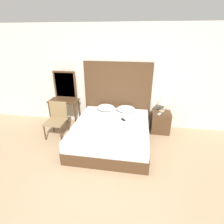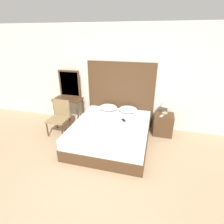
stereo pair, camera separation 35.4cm
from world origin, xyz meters
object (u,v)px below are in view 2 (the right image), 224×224
Objects in this scene: table_lamp at (166,102)px; phone_on_nightstand at (162,116)px; vanity_desk at (68,104)px; chair at (60,115)px; bed at (111,133)px; phone_on_bed at (124,120)px; nightstand at (163,124)px.

table_lamp is 0.36m from phone_on_nightstand.
vanity_desk is 0.93× the size of chair.
chair is (0.01, -0.51, -0.12)m from vanity_desk.
vanity_desk is at bearing -176.79° from table_lamp.
phone_on_bed is (0.25, 0.23, 0.27)m from bed.
table_lamp reaches higher than phone_on_nightstand.
nightstand is at bearing 1.38° from vanity_desk.
phone_on_bed is 0.19× the size of chair.
phone_on_nightstand is at bearing 10.28° from chair.
bed is 1.34m from phone_on_nightstand.
bed is 11.94× the size of phone_on_bed.
phone_on_nightstand is at bearing -0.93° from vanity_desk.
phone_on_nightstand is 2.59m from vanity_desk.
nightstand is at bearing 27.71° from phone_on_bed.
chair is at bearing -177.57° from phone_on_bed.
vanity_desk reaches higher than nightstand.
vanity_desk is (-1.70, 0.44, 0.08)m from phone_on_bed.
table_lamp reaches higher than bed.
table_lamp reaches higher than chair.
chair is (-2.58, -0.47, -0.08)m from phone_on_nightstand.
nightstand is 0.31m from phone_on_nightstand.
chair reaches higher than nightstand.
nightstand is 2.71m from chair.
vanity_desk reaches higher than bed.
phone_on_bed is at bearing -14.49° from vanity_desk.
chair is (-1.44, 0.16, 0.23)m from bed.
chair reaches higher than phone_on_nightstand.
phone_on_bed reaches higher than bed.
table_lamp is 2.67m from vanity_desk.
chair is (-2.65, -0.66, -0.39)m from table_lamp.
phone_on_nightstand reaches higher than bed.
table_lamp is at bearing 34.10° from bed.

